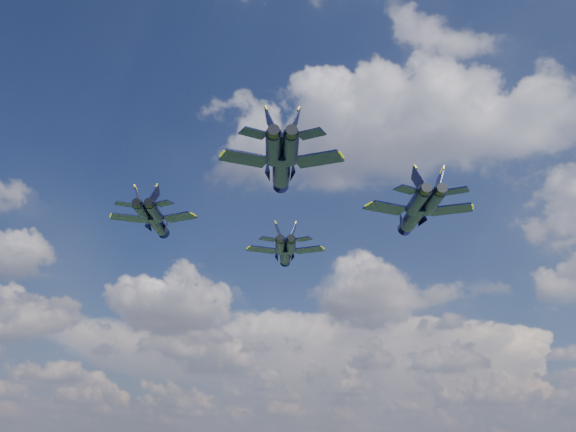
{
  "coord_description": "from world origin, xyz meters",
  "views": [
    {
      "loc": [
        31.01,
        -75.97,
        25.58
      ],
      "look_at": [
        4.95,
        -3.82,
        54.27
      ],
      "focal_mm": 40.0,
      "sensor_mm": 36.0,
      "label": 1
    }
  ],
  "objects_px": {
    "jet_lead": "(285,254)",
    "jet_right": "(413,216)",
    "jet_left": "(158,223)",
    "jet_slot": "(281,169)"
  },
  "relations": [
    {
      "from": "jet_lead",
      "to": "jet_right",
      "type": "relative_size",
      "value": 0.89
    },
    {
      "from": "jet_left",
      "to": "jet_slot",
      "type": "relative_size",
      "value": 0.89
    },
    {
      "from": "jet_right",
      "to": "jet_slot",
      "type": "bearing_deg",
      "value": -140.7
    },
    {
      "from": "jet_lead",
      "to": "jet_right",
      "type": "distance_m",
      "value": 26.56
    },
    {
      "from": "jet_right",
      "to": "jet_left",
      "type": "bearing_deg",
      "value": 171.82
    },
    {
      "from": "jet_left",
      "to": "jet_slot",
      "type": "xyz_separation_m",
      "value": [
        21.91,
        -11.6,
        -0.52
      ]
    },
    {
      "from": "jet_lead",
      "to": "jet_left",
      "type": "height_order",
      "value": "jet_lead"
    },
    {
      "from": "jet_right",
      "to": "jet_slot",
      "type": "distance_m",
      "value": 23.0
    },
    {
      "from": "jet_slot",
      "to": "jet_lead",
      "type": "bearing_deg",
      "value": 88.27
    },
    {
      "from": "jet_lead",
      "to": "jet_right",
      "type": "height_order",
      "value": "jet_lead"
    }
  ]
}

